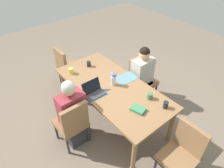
{
  "coord_description": "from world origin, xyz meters",
  "views": [
    {
      "loc": [
        -2.0,
        1.65,
        2.86
      ],
      "look_at": [
        0.0,
        0.0,
        0.8
      ],
      "focal_mm": 32.66,
      "sensor_mm": 36.0,
      "label": 1
    }
  ],
  "objects_px": {
    "book_red_cover": "(138,109)",
    "chair_far_left_near": "(72,122)",
    "dining_table": "(112,90)",
    "laptop_far_left_near": "(94,92)",
    "coffee_mug_near_right": "(166,105)",
    "person_near_left_mid": "(142,79)",
    "coffee_mug_near_left": "(89,64)",
    "chair_head_right_left_far": "(67,66)",
    "person_far_left_near": "(73,116)",
    "coffee_mug_centre_left": "(150,96)",
    "chair_head_left_right_near": "(183,151)",
    "flower_vase": "(113,78)",
    "chair_near_left_mid": "(141,77)",
    "coffee_mug_centre_right": "(71,71)"
  },
  "relations": [
    {
      "from": "chair_far_left_near",
      "to": "coffee_mug_near_right",
      "type": "bearing_deg",
      "value": -127.38
    },
    {
      "from": "chair_far_left_near",
      "to": "person_far_left_near",
      "type": "relative_size",
      "value": 0.75
    },
    {
      "from": "chair_head_right_left_far",
      "to": "coffee_mug_near_right",
      "type": "distance_m",
      "value": 2.3
    },
    {
      "from": "dining_table",
      "to": "coffee_mug_near_right",
      "type": "height_order",
      "value": "coffee_mug_near_right"
    },
    {
      "from": "person_near_left_mid",
      "to": "chair_far_left_near",
      "type": "bearing_deg",
      "value": 92.62
    },
    {
      "from": "dining_table",
      "to": "chair_head_right_left_far",
      "type": "height_order",
      "value": "chair_head_right_left_far"
    },
    {
      "from": "person_near_left_mid",
      "to": "coffee_mug_near_right",
      "type": "xyz_separation_m",
      "value": [
        -0.9,
        0.48,
        0.28
      ]
    },
    {
      "from": "book_red_cover",
      "to": "coffee_mug_centre_right",
      "type": "bearing_deg",
      "value": -5.19
    },
    {
      "from": "flower_vase",
      "to": "coffee_mug_centre_right",
      "type": "relative_size",
      "value": 2.33
    },
    {
      "from": "chair_far_left_near",
      "to": "coffee_mug_centre_left",
      "type": "height_order",
      "value": "chair_far_left_near"
    },
    {
      "from": "dining_table",
      "to": "laptop_far_left_near",
      "type": "relative_size",
      "value": 6.57
    },
    {
      "from": "person_near_left_mid",
      "to": "dining_table",
      "type": "bearing_deg",
      "value": 92.82
    },
    {
      "from": "person_near_left_mid",
      "to": "coffee_mug_near_left",
      "type": "xyz_separation_m",
      "value": [
        0.7,
        0.71,
        0.28
      ]
    },
    {
      "from": "coffee_mug_centre_left",
      "to": "coffee_mug_centre_right",
      "type": "height_order",
      "value": "coffee_mug_centre_right"
    },
    {
      "from": "coffee_mug_centre_left",
      "to": "coffee_mug_centre_right",
      "type": "distance_m",
      "value": 1.46
    },
    {
      "from": "person_far_left_near",
      "to": "coffee_mug_centre_right",
      "type": "xyz_separation_m",
      "value": [
        0.71,
        -0.42,
        0.28
      ]
    },
    {
      "from": "chair_far_left_near",
      "to": "coffee_mug_near_right",
      "type": "xyz_separation_m",
      "value": [
        -0.83,
        -1.09,
        0.31
      ]
    },
    {
      "from": "dining_table",
      "to": "book_red_cover",
      "type": "distance_m",
      "value": 0.66
    },
    {
      "from": "coffee_mug_near_right",
      "to": "chair_head_left_right_near",
      "type": "bearing_deg",
      "value": 156.82
    },
    {
      "from": "person_far_left_near",
      "to": "person_near_left_mid",
      "type": "height_order",
      "value": "same"
    },
    {
      "from": "chair_near_left_mid",
      "to": "person_far_left_near",
      "type": "bearing_deg",
      "value": 92.62
    },
    {
      "from": "chair_head_right_left_far",
      "to": "coffee_mug_centre_left",
      "type": "relative_size",
      "value": 9.27
    },
    {
      "from": "person_near_left_mid",
      "to": "chair_near_left_mid",
      "type": "bearing_deg",
      "value": -38.76
    },
    {
      "from": "coffee_mug_near_left",
      "to": "coffee_mug_near_right",
      "type": "bearing_deg",
      "value": -171.67
    },
    {
      "from": "flower_vase",
      "to": "book_red_cover",
      "type": "relative_size",
      "value": 1.21
    },
    {
      "from": "person_far_left_near",
      "to": "laptop_far_left_near",
      "type": "distance_m",
      "value": 0.49
    },
    {
      "from": "chair_near_left_mid",
      "to": "chair_head_left_right_near",
      "type": "height_order",
      "value": "same"
    },
    {
      "from": "person_far_left_near",
      "to": "chair_head_right_left_far",
      "type": "bearing_deg",
      "value": -25.82
    },
    {
      "from": "flower_vase",
      "to": "laptop_far_left_near",
      "type": "height_order",
      "value": "flower_vase"
    },
    {
      "from": "coffee_mug_centre_left",
      "to": "dining_table",
      "type": "bearing_deg",
      "value": 23.67
    },
    {
      "from": "chair_far_left_near",
      "to": "coffee_mug_near_left",
      "type": "distance_m",
      "value": 1.19
    },
    {
      "from": "laptop_far_left_near",
      "to": "coffee_mug_near_left",
      "type": "distance_m",
      "value": 0.8
    },
    {
      "from": "coffee_mug_near_right",
      "to": "coffee_mug_centre_right",
      "type": "distance_m",
      "value": 1.72
    },
    {
      "from": "coffee_mug_near_right",
      "to": "chair_near_left_mid",
      "type": "bearing_deg",
      "value": -28.9
    },
    {
      "from": "dining_table",
      "to": "coffee_mug_centre_left",
      "type": "distance_m",
      "value": 0.66
    },
    {
      "from": "chair_head_right_left_far",
      "to": "laptop_far_left_near",
      "type": "height_order",
      "value": "laptop_far_left_near"
    },
    {
      "from": "person_near_left_mid",
      "to": "chair_head_right_left_far",
      "type": "distance_m",
      "value": 1.6
    },
    {
      "from": "flower_vase",
      "to": "coffee_mug_centre_left",
      "type": "height_order",
      "value": "flower_vase"
    },
    {
      "from": "chair_far_left_near",
      "to": "coffee_mug_centre_right",
      "type": "relative_size",
      "value": 8.67
    },
    {
      "from": "laptop_far_left_near",
      "to": "book_red_cover",
      "type": "height_order",
      "value": "laptop_far_left_near"
    },
    {
      "from": "coffee_mug_near_right",
      "to": "coffee_mug_centre_left",
      "type": "distance_m",
      "value": 0.28
    },
    {
      "from": "dining_table",
      "to": "person_far_left_near",
      "type": "distance_m",
      "value": 0.76
    },
    {
      "from": "dining_table",
      "to": "person_far_left_near",
      "type": "relative_size",
      "value": 1.76
    },
    {
      "from": "flower_vase",
      "to": "person_near_left_mid",
      "type": "bearing_deg",
      "value": -89.03
    },
    {
      "from": "chair_head_left_right_near",
      "to": "coffee_mug_near_right",
      "type": "relative_size",
      "value": 8.25
    },
    {
      "from": "book_red_cover",
      "to": "chair_far_left_near",
      "type": "bearing_deg",
      "value": 34.39
    },
    {
      "from": "chair_far_left_near",
      "to": "coffee_mug_near_left",
      "type": "height_order",
      "value": "chair_far_left_near"
    },
    {
      "from": "chair_head_left_right_near",
      "to": "coffee_mug_near_right",
      "type": "distance_m",
      "value": 0.66
    },
    {
      "from": "person_near_left_mid",
      "to": "coffee_mug_near_left",
      "type": "height_order",
      "value": "person_near_left_mid"
    },
    {
      "from": "chair_far_left_near",
      "to": "flower_vase",
      "type": "xyz_separation_m",
      "value": [
        0.06,
        -0.85,
        0.39
      ]
    }
  ]
}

